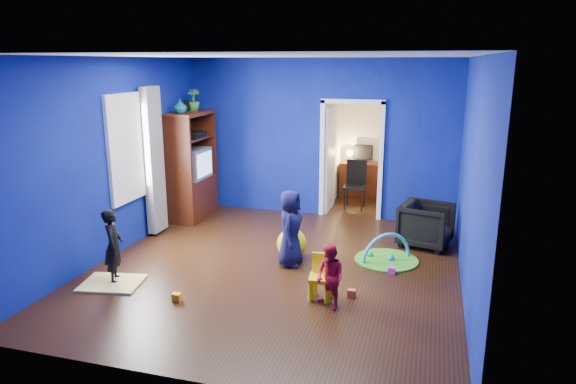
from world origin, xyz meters
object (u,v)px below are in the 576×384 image
(armchair, at_px, (426,225))
(play_mat, at_px, (386,260))
(vase, at_px, (180,106))
(study_desk, at_px, (361,180))
(child_navy, at_px, (291,228))
(folding_chair, at_px, (355,186))
(child_black, at_px, (114,246))
(hopper_ball, at_px, (292,244))
(tv_armoire, at_px, (191,166))
(crt_tv, at_px, (193,164))
(kid_chair, at_px, (321,280))
(toddler_red, at_px, (330,277))

(armchair, distance_m, play_mat, 1.03)
(vase, xyz_separation_m, study_desk, (2.82, 2.64, -1.70))
(child_navy, bearing_deg, play_mat, -70.65)
(play_mat, xyz_separation_m, folding_chair, (-0.88, 2.61, 0.45))
(child_black, relative_size, vase, 4.18)
(hopper_ball, bearing_deg, tv_armoire, 147.12)
(child_black, xyz_separation_m, vase, (-0.32, 2.64, 1.58))
(crt_tv, xyz_separation_m, folding_chair, (2.78, 1.38, -0.56))
(crt_tv, relative_size, kid_chair, 1.40)
(vase, distance_m, kid_chair, 4.28)
(armchair, distance_m, toddler_red, 2.70)
(tv_armoire, bearing_deg, study_desk, 39.64)
(child_navy, xyz_separation_m, kid_chair, (0.65, -0.94, -0.30))
(toddler_red, relative_size, crt_tv, 1.11)
(toddler_red, distance_m, hopper_ball, 1.64)
(tv_armoire, xyz_separation_m, hopper_ball, (2.34, -1.51, -0.76))
(tv_armoire, height_order, hopper_ball, tv_armoire)
(child_navy, height_order, folding_chair, child_navy)
(toddler_red, relative_size, study_desk, 0.88)
(hopper_ball, bearing_deg, folding_chair, 80.54)
(vase, bearing_deg, study_desk, 43.07)
(tv_armoire, bearing_deg, child_black, -83.79)
(armchair, relative_size, crt_tv, 1.08)
(armchair, bearing_deg, hopper_ball, 134.25)
(toddler_red, distance_m, tv_armoire, 4.35)
(crt_tv, bearing_deg, folding_chair, 26.33)
(tv_armoire, bearing_deg, folding_chair, 26.01)
(vase, relative_size, tv_armoire, 0.12)
(toddler_red, xyz_separation_m, crt_tv, (-3.15, 2.90, 0.63))
(vase, xyz_separation_m, crt_tv, (0.04, 0.30, -1.06))
(toddler_red, bearing_deg, armchair, 102.68)
(toddler_red, bearing_deg, hopper_ball, 156.67)
(hopper_ball, xyz_separation_m, kid_chair, (0.70, -1.19, 0.03))
(crt_tv, distance_m, play_mat, 3.99)
(crt_tv, xyz_separation_m, hopper_ball, (2.30, -1.51, -0.80))
(crt_tv, bearing_deg, toddler_red, -42.67)
(tv_armoire, distance_m, study_desk, 3.71)
(toddler_red, bearing_deg, crt_tv, 172.58)
(child_navy, xyz_separation_m, folding_chair, (0.43, 3.14, -0.09))
(tv_armoire, distance_m, kid_chair, 4.13)
(vase, distance_m, hopper_ball, 3.22)
(toddler_red, xyz_separation_m, folding_chair, (-0.37, 4.28, 0.07))
(play_mat, bearing_deg, crt_tv, 161.40)
(vase, relative_size, kid_chair, 0.48)
(folding_chair, bearing_deg, crt_tv, -153.67)
(child_navy, relative_size, folding_chair, 1.20)
(vase, height_order, crt_tv, vase)
(child_black, height_order, tv_armoire, tv_armoire)
(vase, relative_size, study_desk, 0.27)
(child_black, height_order, toddler_red, child_black)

